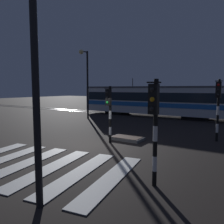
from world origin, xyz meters
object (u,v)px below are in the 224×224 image
traffic_light_corner_near_right (154,117)px  tram (153,100)px  traffic_light_median_centre (109,106)px  street_lamp_trackside_left (86,75)px  street_lamp_near_kerb (24,19)px  traffic_light_corner_far_right (218,101)px

traffic_light_corner_near_right → tram: tram is taller
traffic_light_median_centre → street_lamp_trackside_left: bearing=136.6°
street_lamp_near_kerb → tram: size_ratio=0.44×
tram → traffic_light_corner_far_right: bearing=-49.1°
traffic_light_corner_far_right → street_lamp_trackside_left: size_ratio=0.53×
traffic_light_corner_far_right → street_lamp_near_kerb: size_ratio=0.49×
traffic_light_median_centre → street_lamp_near_kerb: size_ratio=0.43×
traffic_light_corner_far_right → traffic_light_median_centre: bearing=-143.2°
street_lamp_trackside_left → traffic_light_median_centre: bearing=-43.4°
traffic_light_corner_far_right → tram: bearing=130.9°
street_lamp_near_kerb → traffic_light_corner_far_right: bearing=76.2°
traffic_light_corner_near_right → tram: 18.01m
traffic_light_median_centre → traffic_light_corner_far_right: (4.91, 3.68, 0.26)m
traffic_light_corner_near_right → street_lamp_trackside_left: street_lamp_trackside_left is taller
traffic_light_corner_far_right → street_lamp_near_kerb: (-2.60, -10.54, 2.25)m
traffic_light_corner_near_right → traffic_light_median_centre: 5.79m
traffic_light_median_centre → tram: 12.95m
traffic_light_median_centre → tram: tram is taller
traffic_light_median_centre → street_lamp_trackside_left: street_lamp_trackside_left is taller
traffic_light_corner_near_right → street_lamp_near_kerb: size_ratio=0.46×
traffic_light_corner_near_right → tram: size_ratio=0.20×
street_lamp_near_kerb → street_lamp_trackside_left: street_lamp_near_kerb is taller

